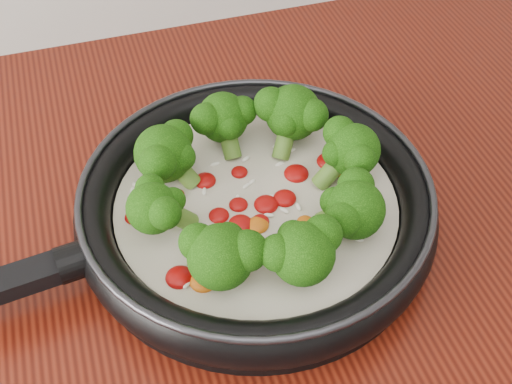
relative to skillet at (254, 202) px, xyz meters
name	(u,v)px	position (x,y,z in m)	size (l,w,h in m)	color
skillet	(254,202)	(0.00, 0.00, 0.00)	(0.56, 0.39, 0.10)	black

